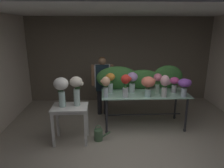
% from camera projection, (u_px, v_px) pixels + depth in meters
% --- Properties ---
extents(ground_plane, '(7.58, 7.58, 0.00)m').
position_uv_depth(ground_plane, '(125.00, 121.00, 5.10)').
color(ground_plane, '#9E9384').
extents(wall_back, '(5.83, 0.12, 2.62)m').
position_uv_depth(wall_back, '(120.00, 60.00, 6.39)').
color(wall_back, '#706656').
rests_on(wall_back, ground).
extents(wall_left, '(0.12, 3.53, 2.62)m').
position_uv_depth(wall_left, '(0.00, 72.00, 4.62)').
color(wall_left, beige).
rests_on(wall_left, ground).
extents(ceiling_slab, '(5.95, 3.53, 0.12)m').
position_uv_depth(ceiling_slab, '(127.00, 9.00, 4.38)').
color(ceiling_slab, silver).
rests_on(ceiling_slab, wall_back).
extents(display_table_glass, '(1.98, 0.88, 0.84)m').
position_uv_depth(display_table_glass, '(144.00, 98.00, 4.71)').
color(display_table_glass, '#A8D7C2').
rests_on(display_table_glass, ground).
extents(side_table_white, '(0.71, 0.50, 0.77)m').
position_uv_depth(side_table_white, '(70.00, 112.00, 4.06)').
color(side_table_white, white).
rests_on(side_table_white, ground).
extents(florist, '(0.58, 0.24, 1.57)m').
position_uv_depth(florist, '(102.00, 80.00, 5.29)').
color(florist, '#232328').
rests_on(florist, ground).
extents(foliage_backdrop, '(2.11, 0.31, 0.57)m').
position_uv_depth(foliage_backdrop, '(138.00, 78.00, 4.90)').
color(foliage_backdrop, '#387033').
rests_on(foliage_backdrop, display_table_glass).
extents(vase_blush_hydrangea, '(0.21, 0.19, 0.48)m').
position_uv_depth(vase_blush_hydrangea, '(165.00, 84.00, 4.30)').
color(vase_blush_hydrangea, silver).
rests_on(vase_blush_hydrangea, display_table_glass).
extents(vase_rosy_anemones, '(0.21, 0.19, 0.46)m').
position_uv_depth(vase_rosy_anemones, '(158.00, 81.00, 4.55)').
color(vase_rosy_anemones, silver).
rests_on(vase_rosy_anemones, display_table_glass).
extents(vase_fuchsia_snapdragons, '(0.22, 0.22, 0.36)m').
position_uv_depth(vase_fuchsia_snapdragons, '(174.00, 83.00, 4.62)').
color(vase_fuchsia_snapdragons, silver).
rests_on(vase_fuchsia_snapdragons, display_table_glass).
extents(vase_scarlet_roses, '(0.23, 0.20, 0.50)m').
position_uv_depth(vase_scarlet_roses, '(126.00, 84.00, 4.27)').
color(vase_scarlet_roses, silver).
rests_on(vase_scarlet_roses, display_table_glass).
extents(vase_sunset_tulips, '(0.22, 0.20, 0.46)m').
position_uv_depth(vase_sunset_tulips, '(111.00, 81.00, 4.58)').
color(vase_sunset_tulips, silver).
rests_on(vase_sunset_tulips, display_table_glass).
extents(vase_peach_peonies, '(0.21, 0.18, 0.46)m').
position_uv_depth(vase_peach_peonies, '(106.00, 85.00, 4.27)').
color(vase_peach_peonies, silver).
rests_on(vase_peach_peonies, display_table_glass).
extents(vase_violet_ranunculus, '(0.28, 0.28, 0.40)m').
position_uv_depth(vase_violet_ranunculus, '(185.00, 85.00, 4.30)').
color(vase_violet_ranunculus, silver).
rests_on(vase_violet_ranunculus, display_table_glass).
extents(vase_lilac_lilies, '(0.24, 0.24, 0.47)m').
position_uv_depth(vase_lilac_lilies, '(132.00, 80.00, 4.61)').
color(vase_lilac_lilies, silver).
rests_on(vase_lilac_lilies, display_table_glass).
extents(vase_coral_freesia, '(0.31, 0.30, 0.45)m').
position_uv_depth(vase_coral_freesia, '(148.00, 84.00, 4.31)').
color(vase_coral_freesia, silver).
rests_on(vase_coral_freesia, display_table_glass).
extents(vase_white_roses_tall, '(0.29, 0.29, 0.59)m').
position_uv_depth(vase_white_roses_tall, '(61.00, 88.00, 3.91)').
color(vase_white_roses_tall, silver).
rests_on(vase_white_roses_tall, side_table_white).
extents(vase_cream_lisianthus_tall, '(0.28, 0.25, 0.60)m').
position_uv_depth(vase_cream_lisianthus_tall, '(76.00, 88.00, 3.98)').
color(vase_cream_lisianthus_tall, silver).
rests_on(vase_cream_lisianthus_tall, side_table_white).
extents(watering_can, '(0.35, 0.18, 0.34)m').
position_uv_depth(watering_can, '(99.00, 135.00, 4.22)').
color(watering_can, '#4C704C').
rests_on(watering_can, ground).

